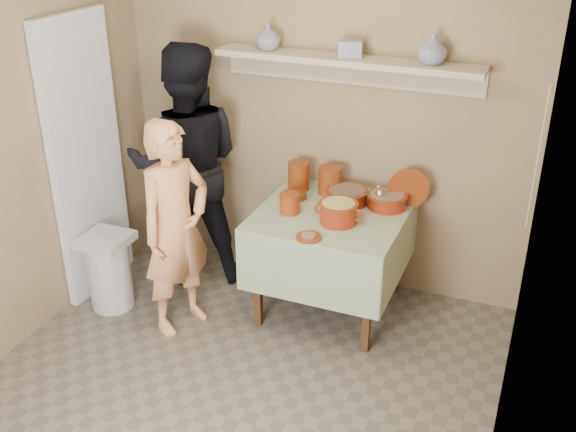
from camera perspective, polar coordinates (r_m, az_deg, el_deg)
The scene contains 22 objects.
ground at distance 4.04m, azimuth -6.28°, elevation -16.27°, with size 3.50×3.50×0.00m, color #635A4D.
tile_panel at distance 4.93m, azimuth -16.69°, elevation 4.60°, with size 0.06×0.70×2.00m, color silver.
plate_stack_a at distance 4.81m, azimuth 0.91°, elevation 3.41°, with size 0.15×0.15×0.20m, color maroon.
plate_stack_b at distance 4.74m, azimuth 3.58°, elevation 3.02°, with size 0.17×0.17×0.20m, color maroon.
bowl_stack at distance 4.46m, azimuth 0.14°, elevation 1.07°, with size 0.14×0.14×0.14m, color maroon.
empty_bowl at distance 4.69m, azimuth 0.62°, elevation 1.81°, with size 0.16×0.16×0.05m, color maroon.
propped_lid at distance 4.63m, azimuth 10.16°, elevation 2.30°, with size 0.28×0.28×0.02m, color maroon.
vase_right at distance 4.38m, azimuth 12.14°, elevation 13.68°, with size 0.18×0.18×0.19m, color navy.
vase_left at distance 4.69m, azimuth -1.69°, elevation 14.92°, with size 0.17×0.17×0.18m, color navy.
ceramic_box at distance 4.50m, azimuth 5.32°, elevation 13.90°, with size 0.15×0.11×0.11m, color navy.
person_cook at distance 4.41m, azimuth -9.46°, elevation -1.05°, with size 0.53×0.35×1.46m, color #E79C64.
person_helper at distance 4.96m, azimuth -8.54°, elevation 4.26°, with size 0.87×0.68×1.79m, color black.
room_shell at distance 3.20m, azimuth -7.68°, elevation 5.64°, with size 3.04×3.54×2.62m.
serving_table at distance 4.56m, azimuth 3.70°, elevation -0.98°, with size 0.97×0.97×0.76m.
cazuela_meat_a at distance 4.63m, azimuth 4.98°, elevation 1.79°, with size 0.30×0.30×0.10m.
cazuela_meat_b at distance 4.59m, azimuth 8.38°, elevation 1.39°, with size 0.28×0.28×0.10m.
ladle at distance 4.55m, azimuth 7.81°, elevation 1.91°, with size 0.08×0.26×0.19m.
cazuela_rice at distance 4.33m, azimuth 4.28°, elevation 0.44°, with size 0.33×0.25×0.14m.
front_plate at distance 4.16m, azimuth 1.76°, elevation -1.78°, with size 0.16×0.16×0.03m.
wall_shelf at distance 4.56m, azimuth 5.04°, elevation 12.78°, with size 1.80×0.25×0.21m.
trash_bin at distance 4.92m, azimuth -14.88°, elevation -4.50°, with size 0.32×0.32×0.56m.
electrical_cord at distance 4.32m, azimuth 20.37°, elevation 4.58°, with size 0.01×0.05×0.90m.
Camera 1 is at (1.53, -2.58, 2.71)m, focal length 42.00 mm.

